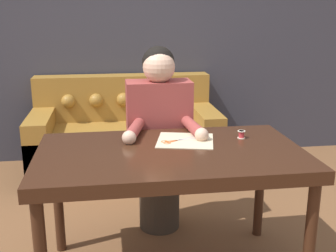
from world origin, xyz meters
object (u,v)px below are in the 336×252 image
(thread_spool, at_px, (241,134))
(scissors, at_px, (173,141))
(person, at_px, (159,139))
(couch, at_px, (125,139))
(dining_table, at_px, (171,163))

(thread_spool, bearing_deg, scissors, -178.46)
(person, relative_size, thread_spool, 28.08)
(couch, bearing_deg, dining_table, -84.09)
(person, bearing_deg, thread_spool, -42.54)
(dining_table, height_order, couch, couch)
(dining_table, xyz_separation_m, couch, (-0.17, 1.69, -0.37))
(couch, height_order, scissors, couch)
(person, distance_m, scissors, 0.43)
(person, bearing_deg, scissors, -85.67)
(scissors, bearing_deg, dining_table, -104.53)
(dining_table, distance_m, couch, 1.74)
(couch, distance_m, person, 1.20)
(couch, relative_size, person, 1.33)
(couch, distance_m, thread_spool, 1.72)
(person, height_order, thread_spool, person)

